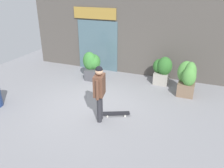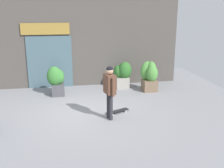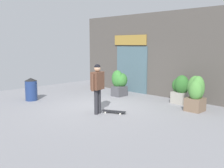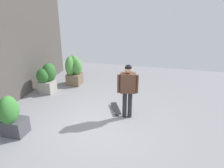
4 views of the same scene
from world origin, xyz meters
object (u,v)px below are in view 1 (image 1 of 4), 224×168
Objects in this scene: skateboard at (116,113)px; planter_box_mid at (188,77)px; planter_box_left at (163,69)px; planter_box_right at (92,65)px; skateboarder at (99,88)px.

planter_box_mid is (1.81, 2.23, 0.61)m from skateboard.
planter_box_mid is (0.99, -0.68, 0.06)m from planter_box_left.
planter_box_right is at bearing 177.93° from planter_box_mid.
planter_box_right is (-1.63, 2.79, -0.41)m from skateboarder.
skateboarder is at bearing -59.79° from planter_box_right.
skateboarder is 3.43m from planter_box_mid.
skateboarder is 1.48× the size of planter_box_left.
skateboard is at bearing 40.62° from skateboarder.
skateboarder is 1.45× the size of planter_box_right.
planter_box_mid reaches higher than skateboard.
skateboarder is 1.10m from skateboard.
skateboard is 0.67× the size of planter_box_mid.
skateboard is at bearing -129.18° from planter_box_mid.
planter_box_right is (-1.96, 2.36, 0.55)m from skateboard.
planter_box_left is 2.83m from planter_box_right.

